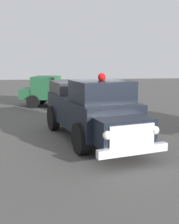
# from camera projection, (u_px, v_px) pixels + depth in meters

# --- Properties ---
(ground_plane) EXTENTS (60.00, 60.00, 0.00)m
(ground_plane) POSITION_uv_depth(u_px,v_px,m) (88.00, 135.00, 11.96)
(ground_plane) COLOR #514F4C
(vintage_fire_truck) EXTENTS (6.30, 3.66, 2.59)m
(vintage_fire_truck) POSITION_uv_depth(u_px,v_px,m) (92.00, 109.00, 11.23)
(vintage_fire_truck) COLOR black
(vintage_fire_truck) RESTS_ON ground
(parked_pickup) EXTENTS (3.03, 5.11, 1.90)m
(parked_pickup) POSITION_uv_depth(u_px,v_px,m) (60.00, 91.00, 18.80)
(parked_pickup) COLOR black
(parked_pickup) RESTS_ON ground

